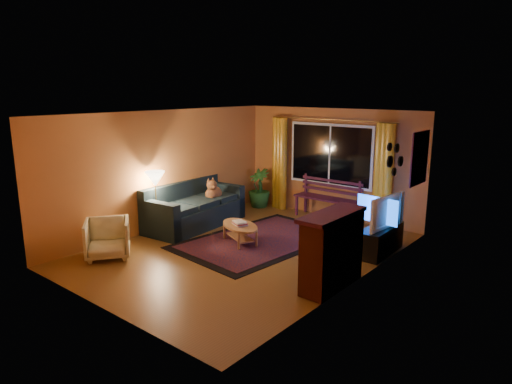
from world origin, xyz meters
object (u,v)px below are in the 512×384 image
Objects in this scene: sofa at (195,205)px; floor_lamp at (156,204)px; coffee_table at (240,234)px; bench at (327,209)px; tv_console at (380,240)px; armchair at (107,237)px.

sofa is 1.80× the size of floor_lamp.
coffee_table is at bearing -14.18° from sofa.
floor_lamp reaches higher than coffee_table.
sofa reaches higher than bench.
tv_console is (3.84, 0.98, -0.22)m from sofa.
tv_console is at bearing -34.61° from bench.
coffee_table is 0.86× the size of tv_console.
armchair is at bearing -110.57° from bench.
coffee_table is (1.51, -0.24, -0.28)m from sofa.
floor_lamp is at bearing -123.00° from bench.
bench is at bearing 56.94° from floor_lamp.
armchair reaches higher than tv_console.
floor_lamp is (-0.36, 1.38, 0.27)m from armchair.
sofa is at bearing 41.10° from armchair.
tv_console is at bearing -11.87° from armchair.
floor_lamp is 1.08× the size of tv_console.
bench is 0.68× the size of sofa.
armchair is 0.63× the size of tv_console.
armchair is at bearing -90.39° from sofa.
floor_lamp reaches higher than tv_console.
floor_lamp is 1.26× the size of coffee_table.
sofa is 1.94× the size of tv_console.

